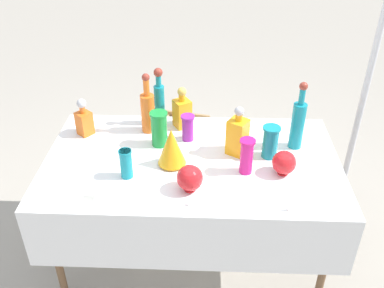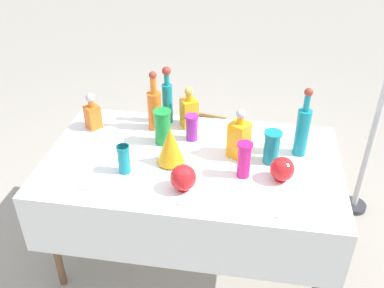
% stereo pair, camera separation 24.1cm
% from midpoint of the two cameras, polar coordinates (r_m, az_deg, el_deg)
% --- Properties ---
extents(ground_plane, '(40.00, 40.00, 0.00)m').
position_cam_midpoint_polar(ground_plane, '(2.97, -2.39, -14.12)').
color(ground_plane, '#A0998C').
extents(display_table, '(1.69, 0.98, 0.76)m').
position_cam_midpoint_polar(display_table, '(2.47, -2.84, -3.84)').
color(display_table, white).
rests_on(display_table, ground).
extents(tall_bottle_0, '(0.07, 0.07, 0.39)m').
position_cam_midpoint_polar(tall_bottle_0, '(2.74, -6.90, 5.82)').
color(tall_bottle_0, teal).
rests_on(tall_bottle_0, display_table).
extents(tall_bottle_1, '(0.08, 0.08, 0.42)m').
position_cam_midpoint_polar(tall_bottle_1, '(2.53, 11.33, 2.78)').
color(tall_bottle_1, teal).
rests_on(tall_bottle_1, display_table).
extents(tall_bottle_2, '(0.09, 0.09, 0.39)m').
position_cam_midpoint_polar(tall_bottle_2, '(2.68, -8.50, 4.45)').
color(tall_bottle_2, orange).
rests_on(tall_bottle_2, display_table).
extents(square_decanter_0, '(0.12, 0.12, 0.24)m').
position_cam_midpoint_polar(square_decanter_0, '(2.75, -16.66, 3.03)').
color(square_decanter_0, orange).
rests_on(square_decanter_0, display_table).
extents(square_decanter_1, '(0.14, 0.14, 0.30)m').
position_cam_midpoint_polar(square_decanter_1, '(2.45, 3.32, 1.16)').
color(square_decanter_1, orange).
rests_on(square_decanter_1, display_table).
extents(square_decanter_2, '(0.13, 0.13, 0.28)m').
position_cam_midpoint_polar(square_decanter_2, '(2.72, -3.87, 4.34)').
color(square_decanter_2, orange).
rests_on(square_decanter_2, display_table).
extents(slender_vase_0, '(0.10, 0.10, 0.20)m').
position_cam_midpoint_polar(slender_vase_0, '(2.44, 7.67, 0.30)').
color(slender_vase_0, teal).
rests_on(slender_vase_0, display_table).
extents(slender_vase_1, '(0.11, 0.11, 0.22)m').
position_cam_midpoint_polar(slender_vase_1, '(2.54, -7.12, 2.05)').
color(slender_vase_1, '#198C38').
rests_on(slender_vase_1, display_table).
extents(slender_vase_2, '(0.07, 0.07, 0.17)m').
position_cam_midpoint_polar(slender_vase_2, '(2.32, -11.75, -2.58)').
color(slender_vase_2, teal).
rests_on(slender_vase_2, display_table).
extents(slender_vase_3, '(0.09, 0.09, 0.17)m').
position_cam_midpoint_polar(slender_vase_3, '(2.59, -3.23, 2.22)').
color(slender_vase_3, purple).
rests_on(slender_vase_3, display_table).
extents(slender_vase_4, '(0.09, 0.09, 0.21)m').
position_cam_midpoint_polar(slender_vase_4, '(2.30, 4.35, -1.59)').
color(slender_vase_4, '#C61972').
rests_on(slender_vase_4, display_table).
extents(fluted_vase_0, '(0.16, 0.16, 0.23)m').
position_cam_midpoint_polar(fluted_vase_0, '(2.36, -5.67, -0.44)').
color(fluted_vase_0, orange).
rests_on(fluted_vase_0, display_table).
extents(round_bowl_0, '(0.14, 0.14, 0.15)m').
position_cam_midpoint_polar(round_bowl_0, '(2.19, -3.43, -4.67)').
color(round_bowl_0, red).
rests_on(round_bowl_0, display_table).
extents(round_bowl_1, '(0.13, 0.13, 0.14)m').
position_cam_midpoint_polar(round_bowl_1, '(2.33, 9.32, -2.57)').
color(round_bowl_1, red).
rests_on(round_bowl_1, display_table).
extents(price_tag_left, '(0.06, 0.02, 0.04)m').
position_cam_midpoint_polar(price_tag_left, '(2.13, -2.96, -7.87)').
color(price_tag_left, white).
rests_on(price_tag_left, display_table).
extents(price_tag_center, '(0.06, 0.03, 0.05)m').
position_cam_midpoint_polar(price_tag_center, '(2.13, 10.31, -8.34)').
color(price_tag_center, white).
rests_on(price_tag_center, display_table).
extents(price_tag_right, '(0.06, 0.02, 0.04)m').
position_cam_midpoint_polar(price_tag_right, '(2.24, -16.64, -7.17)').
color(price_tag_right, white).
rests_on(price_tag_right, display_table).
extents(cardboard_box_behind_left, '(0.56, 0.52, 0.38)m').
position_cam_midpoint_polar(cardboard_box_behind_left, '(3.70, -8.17, -0.41)').
color(cardboard_box_behind_left, tan).
rests_on(cardboard_box_behind_left, ground).
extents(cardboard_box_behind_right, '(0.53, 0.41, 0.39)m').
position_cam_midpoint_polar(cardboard_box_behind_right, '(3.76, -2.62, 0.53)').
color(cardboard_box_behind_right, tan).
rests_on(cardboard_box_behind_right, ground).
extents(canopy_pole, '(0.18, 0.18, 2.56)m').
position_cam_midpoint_polar(canopy_pole, '(3.02, 20.43, 8.46)').
color(canopy_pole, silver).
rests_on(canopy_pole, ground).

